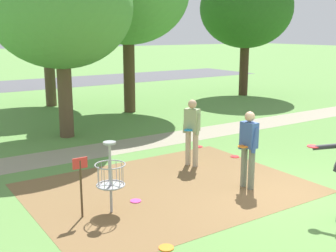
% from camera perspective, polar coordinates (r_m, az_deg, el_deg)
% --- Properties ---
extents(ground_plane, '(160.00, 160.00, 0.00)m').
position_cam_1_polar(ground_plane, '(9.30, 18.14, -9.45)').
color(ground_plane, '#5B8942').
extents(dirt_tee_pad, '(5.89, 4.45, 0.01)m').
position_cam_1_polar(dirt_tee_pad, '(9.52, 0.09, -8.23)').
color(dirt_tee_pad, brown).
rests_on(dirt_tee_pad, ground).
extents(disc_golf_basket, '(0.98, 0.58, 1.39)m').
position_cam_1_polar(disc_golf_basket, '(8.12, -8.09, -6.48)').
color(disc_golf_basket, '#9E9EA3').
rests_on(disc_golf_basket, ground).
extents(player_foreground_watching, '(0.45, 0.50, 1.71)m').
position_cam_1_polar(player_foreground_watching, '(10.81, 3.21, -0.37)').
color(player_foreground_watching, tan).
rests_on(player_foreground_watching, ground).
extents(player_waiting_left, '(0.41, 0.47, 1.71)m').
position_cam_1_polar(player_waiting_left, '(9.41, 10.67, -2.54)').
color(player_waiting_left, slate).
rests_on(player_waiting_left, ground).
extents(frisbee_by_tee, '(0.23, 0.23, 0.02)m').
position_cam_1_polar(frisbee_by_tee, '(8.84, -4.33, -9.93)').
color(frisbee_by_tee, '#E53D99').
rests_on(frisbee_by_tee, ground).
extents(frisbee_mid_grass, '(0.24, 0.24, 0.02)m').
position_cam_1_polar(frisbee_mid_grass, '(11.90, 8.88, -4.05)').
color(frisbee_mid_grass, red).
rests_on(frisbee_mid_grass, ground).
extents(frisbee_far_left, '(0.23, 0.23, 0.02)m').
position_cam_1_polar(frisbee_far_left, '(12.78, 4.12, -2.77)').
color(frisbee_far_left, red).
rests_on(frisbee_far_left, ground).
extents(frisbee_far_right, '(0.25, 0.25, 0.02)m').
position_cam_1_polar(frisbee_far_right, '(7.09, -0.24, -15.90)').
color(frisbee_far_right, orange).
rests_on(frisbee_far_right, ground).
extents(tree_near_right, '(4.96, 4.96, 6.74)m').
position_cam_1_polar(tree_near_right, '(20.20, -16.01, 15.63)').
color(tree_near_right, brown).
rests_on(tree_near_right, ground).
extents(tree_mid_left, '(4.46, 4.46, 5.99)m').
position_cam_1_polar(tree_mid_left, '(14.00, -14.12, 15.06)').
color(tree_mid_left, brown).
rests_on(tree_mid_left, ground).
extents(tree_mid_center, '(4.78, 4.78, 6.54)m').
position_cam_1_polar(tree_mid_center, '(23.21, 10.37, 15.12)').
color(tree_mid_center, '#422D1E').
rests_on(tree_mid_center, ground).
extents(parking_lot_strip, '(36.00, 6.00, 0.01)m').
position_cam_1_polar(parking_lot_strip, '(28.81, -19.62, 5.13)').
color(parking_lot_strip, '#4C4C51').
rests_on(parking_lot_strip, ground).
extents(gravel_path, '(40.00, 1.43, 0.00)m').
position_cam_1_polar(gravel_path, '(13.48, -1.62, -1.96)').
color(gravel_path, gray).
rests_on(gravel_path, ground).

